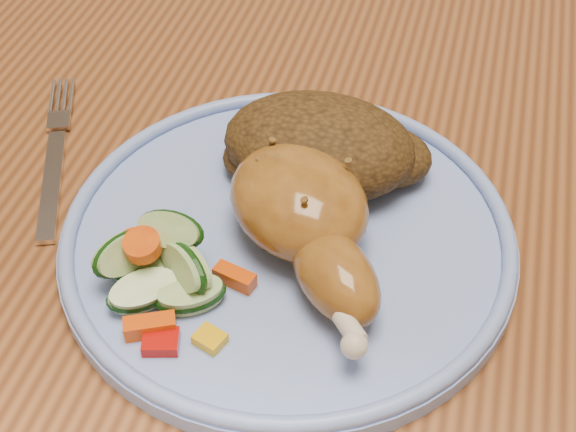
% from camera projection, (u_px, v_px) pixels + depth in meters
% --- Properties ---
extents(dining_table, '(0.90, 1.40, 0.75)m').
position_uv_depth(dining_table, '(401.00, 284.00, 0.60)').
color(dining_table, brown).
rests_on(dining_table, ground).
extents(chair_far, '(0.42, 0.42, 0.91)m').
position_uv_depth(chair_far, '(458.00, 39.00, 1.15)').
color(chair_far, '#4C2D16').
rests_on(chair_far, ground).
extents(plate, '(0.29, 0.29, 0.01)m').
position_uv_depth(plate, '(288.00, 239.00, 0.51)').
color(plate, '#7793DB').
rests_on(plate, dining_table).
extents(plate_rim, '(0.29, 0.29, 0.01)m').
position_uv_depth(plate_rim, '(288.00, 227.00, 0.50)').
color(plate_rim, '#7793DB').
rests_on(plate_rim, plate).
extents(chicken_leg, '(0.14, 0.16, 0.05)m').
position_uv_depth(chicken_leg, '(307.00, 218.00, 0.48)').
color(chicken_leg, '#955D1F').
rests_on(chicken_leg, plate).
extents(rice_pilaf, '(0.14, 0.09, 0.06)m').
position_uv_depth(rice_pilaf, '(323.00, 148.00, 0.53)').
color(rice_pilaf, '#452D11').
rests_on(rice_pilaf, plate).
extents(vegetable_pile, '(0.10, 0.09, 0.05)m').
position_uv_depth(vegetable_pile, '(157.00, 272.00, 0.47)').
color(vegetable_pile, '#A50A05').
rests_on(vegetable_pile, plate).
extents(fork, '(0.07, 0.15, 0.00)m').
position_uv_depth(fork, '(55.00, 159.00, 0.57)').
color(fork, silver).
rests_on(fork, dining_table).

